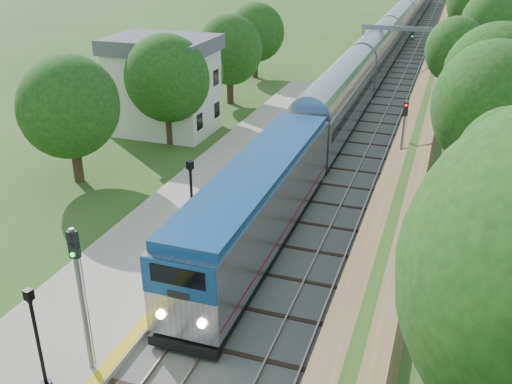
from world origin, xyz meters
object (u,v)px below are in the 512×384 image
(lamppost_mid, at_px, (39,346))
(signal_platform, at_px, (80,286))
(lamppost_far, at_px, (192,207))
(station_building, at_px, (164,85))
(signal_gantry, at_px, (398,39))
(train, at_px, (396,31))
(signal_farside, at_px, (403,133))

(lamppost_mid, bearing_deg, signal_platform, 59.00)
(lamppost_far, height_order, signal_platform, signal_platform)
(station_building, distance_m, signal_gantry, 29.94)
(train, xyz_separation_m, lamppost_mid, (-3.82, -76.47, -0.05))
(signal_gantry, xyz_separation_m, lamppost_far, (-5.78, -42.54, -2.35))
(lamppost_mid, bearing_deg, station_building, 109.15)
(signal_gantry, bearing_deg, signal_farside, -82.89)
(train, relative_size, lamppost_mid, 34.26)
(station_building, distance_m, train, 49.21)
(signal_gantry, xyz_separation_m, train, (-2.47, 22.16, -2.46))
(signal_platform, bearing_deg, signal_gantry, 84.19)
(station_building, height_order, lamppost_mid, station_building)
(station_building, xyz_separation_m, lamppost_far, (10.69, -17.55, -1.62))
(lamppost_far, bearing_deg, train, 87.08)
(lamppost_mid, bearing_deg, signal_gantry, 83.40)
(lamppost_mid, relative_size, lamppost_far, 0.92)
(signal_farside, bearing_deg, signal_platform, -111.68)
(lamppost_far, relative_size, signal_platform, 0.77)
(signal_gantry, height_order, train, signal_gantry)
(signal_farside, bearing_deg, lamppost_mid, -112.31)
(signal_gantry, distance_m, lamppost_far, 43.00)
(signal_platform, height_order, signal_farside, signal_platform)
(lamppost_mid, xyz_separation_m, signal_farside, (10.02, 24.41, 1.27))
(station_building, bearing_deg, signal_gantry, 56.62)
(lamppost_mid, distance_m, signal_farside, 26.41)
(station_building, xyz_separation_m, train, (14.00, 47.15, -1.73))
(train, height_order, signal_farside, signal_farside)
(station_building, xyz_separation_m, signal_platform, (11.10, -27.80, 0.01))
(lamppost_far, xyz_separation_m, signal_farside, (9.50, 12.64, 1.11))
(signal_gantry, height_order, signal_farside, signal_gantry)
(lamppost_far, relative_size, signal_farside, 0.83)
(signal_platform, distance_m, signal_farside, 24.63)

